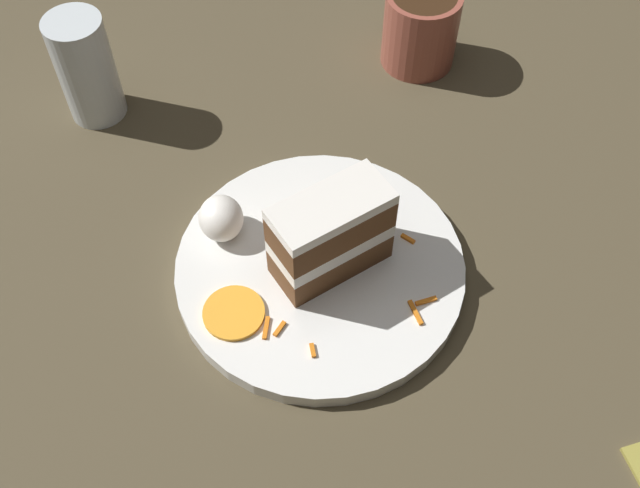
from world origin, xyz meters
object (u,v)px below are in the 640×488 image
plate (320,269)px  coffee_mug (421,26)px  cake_slice (331,234)px  cream_dollop (221,218)px  orange_garnish (234,313)px  drinking_glass (88,75)px

plate → coffee_mug: size_ratio=3.02×
cake_slice → cream_dollop: (0.05, 0.10, -0.03)m
orange_garnish → drinking_glass: drinking_glass is taller
drinking_glass → orange_garnish: bearing=-157.3°
plate → cream_dollop: cream_dollop is taller
cake_slice → drinking_glass: drinking_glass is taller
orange_garnish → coffee_mug: 0.42m
plate → cake_slice: bearing=-93.6°
plate → cake_slice: (-0.00, -0.01, 0.06)m
cream_dollop → drinking_glass: (0.21, 0.13, 0.02)m
orange_garnish → drinking_glass: bearing=22.7°
drinking_glass → coffee_mug: (0.03, -0.38, -0.00)m
cake_slice → drinking_glass: bearing=-163.0°
plate → orange_garnish: 0.10m
cake_slice → coffee_mug: bearing=128.2°
cake_slice → drinking_glass: 0.35m
cake_slice → coffee_mug: cake_slice is taller
drinking_glass → plate: bearing=-140.8°
coffee_mug → cake_slice: bearing=151.6°
cream_dollop → orange_garnish: cream_dollop is taller
cake_slice → cream_dollop: 0.11m
orange_garnish → coffee_mug: (0.33, -0.25, 0.03)m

